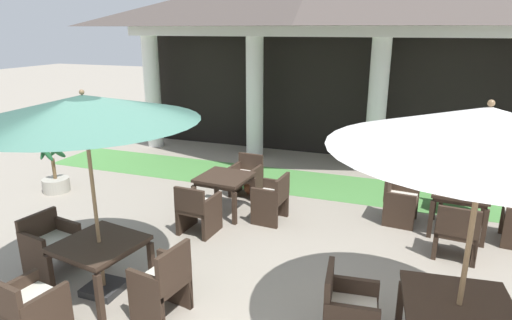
% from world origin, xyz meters
% --- Properties ---
extents(background_pavilion, '(10.34, 2.92, 4.67)m').
position_xyz_m(background_pavilion, '(0.00, 7.26, 3.61)').
color(background_pavilion, white).
rests_on(background_pavilion, ground).
extents(lawn_strip, '(12.14, 1.62, 0.01)m').
position_xyz_m(lawn_strip, '(0.00, 5.53, 0.00)').
color(lawn_strip, '#519347').
rests_on(lawn_strip, ground).
extents(patio_table_near_foreground, '(1.13, 1.13, 0.72)m').
position_xyz_m(patio_table_near_foreground, '(2.95, 0.80, 0.62)').
color(patio_table_near_foreground, '#38281E').
rests_on(patio_table_near_foreground, ground).
extents(patio_umbrella_near_foreground, '(2.71, 2.71, 2.69)m').
position_xyz_m(patio_umbrella_near_foreground, '(2.95, 0.80, 2.43)').
color(patio_umbrella_near_foreground, '#2D2D2D').
rests_on(patio_umbrella_near_foreground, ground).
extents(patio_chair_near_foreground_west, '(0.60, 0.62, 0.91)m').
position_xyz_m(patio_chair_near_foreground_west, '(1.92, 0.69, 0.43)').
color(patio_chair_near_foreground_west, '#38281E').
rests_on(patio_chair_near_foreground_west, ground).
extents(patio_table_mid_left, '(0.94, 0.94, 0.70)m').
position_xyz_m(patio_table_mid_left, '(-0.75, 3.52, 0.60)').
color(patio_table_mid_left, '#38281E').
rests_on(patio_table_mid_left, ground).
extents(patio_chair_mid_left_south, '(0.60, 0.62, 0.85)m').
position_xyz_m(patio_chair_mid_left_south, '(-0.82, 2.59, 0.41)').
color(patio_chair_mid_left_south, '#38281E').
rests_on(patio_chair_mid_left_south, ground).
extents(patio_chair_mid_left_north, '(0.58, 0.57, 0.82)m').
position_xyz_m(patio_chair_mid_left_north, '(-0.69, 4.45, 0.39)').
color(patio_chair_mid_left_north, '#38281E').
rests_on(patio_chair_mid_left_north, ground).
extents(patio_chair_mid_left_east, '(0.53, 0.63, 0.85)m').
position_xyz_m(patio_chair_mid_left_east, '(0.18, 3.46, 0.41)').
color(patio_chair_mid_left_east, '#38281E').
rests_on(patio_chair_mid_left_east, ground).
extents(patio_table_mid_right, '(0.92, 0.92, 0.74)m').
position_xyz_m(patio_table_mid_right, '(3.20, 4.08, 0.63)').
color(patio_table_mid_right, '#38281E').
rests_on(patio_table_mid_right, ground).
extents(patio_chair_mid_right_north, '(0.68, 0.57, 0.87)m').
position_xyz_m(patio_chair_mid_right_north, '(3.29, 5.01, 0.42)').
color(patio_chair_mid_right_north, '#38281E').
rests_on(patio_chair_mid_right_north, ground).
extents(patio_chair_mid_right_west, '(0.58, 0.63, 0.84)m').
position_xyz_m(patio_chair_mid_right_west, '(2.27, 4.17, 0.40)').
color(patio_chair_mid_right_west, '#38281E').
rests_on(patio_chair_mid_right_west, ground).
extents(patio_chair_mid_right_south, '(0.63, 0.54, 0.86)m').
position_xyz_m(patio_chair_mid_right_south, '(3.11, 3.15, 0.40)').
color(patio_chair_mid_right_south, '#38281E').
rests_on(patio_chair_mid_right_south, ground).
extents(patio_table_far_back, '(1.07, 1.07, 0.71)m').
position_xyz_m(patio_table_far_back, '(-1.18, 0.65, 0.61)').
color(patio_table_far_back, '#38281E').
rests_on(patio_table_far_back, ground).
extents(patio_umbrella_far_back, '(2.65, 2.65, 2.60)m').
position_xyz_m(patio_umbrella_far_back, '(-1.18, 0.65, 2.37)').
color(patio_umbrella_far_back, '#2D2D2D').
rests_on(patio_umbrella_far_back, ground).
extents(patio_chair_far_back_south, '(0.66, 0.66, 0.81)m').
position_xyz_m(patio_chair_far_back_south, '(-1.33, -0.34, 0.38)').
color(patio_chair_far_back_south, '#38281E').
rests_on(patio_chair_far_back_south, ground).
extents(patio_chair_far_back_west, '(0.62, 0.68, 0.83)m').
position_xyz_m(patio_chair_far_back_west, '(-2.17, 0.81, 0.41)').
color(patio_chair_far_back_west, '#38281E').
rests_on(patio_chair_far_back_west, ground).
extents(patio_chair_far_back_east, '(0.58, 0.64, 0.93)m').
position_xyz_m(patio_chair_far_back_east, '(-0.18, 0.49, 0.43)').
color(patio_chair_far_back_east, '#38281E').
rests_on(patio_chair_far_back_east, ground).
extents(potted_palm_left_edge, '(0.53, 0.53, 1.20)m').
position_xyz_m(potted_palm_left_edge, '(-4.48, 3.27, 0.29)').
color(potted_palm_left_edge, '#B2AD9E').
rests_on(potted_palm_left_edge, ground).
extents(terracotta_urn, '(0.28, 0.28, 0.40)m').
position_xyz_m(terracotta_urn, '(-0.63, 4.51, 0.16)').
color(terracotta_urn, '#9E5633').
rests_on(terracotta_urn, ground).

